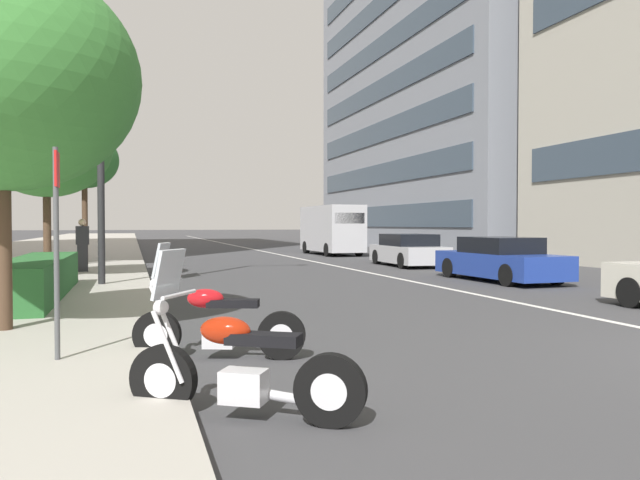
{
  "coord_description": "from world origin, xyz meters",
  "views": [
    {
      "loc": [
        -4.92,
        7.93,
        1.68
      ],
      "look_at": [
        11.2,
        2.96,
        1.26
      ],
      "focal_mm": 34.28,
      "sensor_mm": 36.0,
      "label": 1
    }
  ],
  "objects_px": {
    "delivery_van_ahead": "(331,229)",
    "street_lamp_with_banners": "(114,73)",
    "motorcycle_far_end_row": "(239,369)",
    "street_tree_far_plaza": "(1,76)",
    "parking_sign_by_curb": "(57,232)",
    "street_tree_mid_sidewalk": "(84,161)",
    "pedestrian_on_plaza": "(82,245)",
    "car_following_behind": "(500,260)",
    "motorcycle_under_tarp": "(215,325)",
    "street_tree_near_plaza_corner": "(46,143)",
    "car_lead_in_lane": "(408,251)"
  },
  "relations": [
    {
      "from": "street_tree_far_plaza",
      "to": "street_tree_mid_sidewalk",
      "type": "bearing_deg",
      "value": -0.07
    },
    {
      "from": "street_lamp_with_banners",
      "to": "pedestrian_on_plaza",
      "type": "distance_m",
      "value": 6.61
    },
    {
      "from": "car_lead_in_lane",
      "to": "delivery_van_ahead",
      "type": "bearing_deg",
      "value": 2.56
    },
    {
      "from": "street_lamp_with_banners",
      "to": "motorcycle_far_end_row",
      "type": "bearing_deg",
      "value": -173.65
    },
    {
      "from": "motorcycle_under_tarp",
      "to": "street_tree_mid_sidewalk",
      "type": "distance_m",
      "value": 18.63
    },
    {
      "from": "parking_sign_by_curb",
      "to": "car_following_behind",
      "type": "bearing_deg",
      "value": -53.52
    },
    {
      "from": "street_lamp_with_banners",
      "to": "car_following_behind",
      "type": "bearing_deg",
      "value": -94.45
    },
    {
      "from": "motorcycle_under_tarp",
      "to": "street_tree_far_plaza",
      "type": "relative_size",
      "value": 0.39
    },
    {
      "from": "street_tree_far_plaza",
      "to": "street_tree_near_plaza_corner",
      "type": "distance_m",
      "value": 9.3
    },
    {
      "from": "delivery_van_ahead",
      "to": "street_tree_mid_sidewalk",
      "type": "xyz_separation_m",
      "value": [
        -6.84,
        12.48,
        2.75
      ]
    },
    {
      "from": "motorcycle_far_end_row",
      "to": "street_tree_near_plaza_corner",
      "type": "xyz_separation_m",
      "value": [
        13.92,
        3.21,
        3.61
      ]
    },
    {
      "from": "parking_sign_by_curb",
      "to": "street_tree_mid_sidewalk",
      "type": "xyz_separation_m",
      "value": [
        18.23,
        0.95,
        2.6
      ]
    },
    {
      "from": "motorcycle_under_tarp",
      "to": "car_following_behind",
      "type": "bearing_deg",
      "value": -120.19
    },
    {
      "from": "motorcycle_far_end_row",
      "to": "car_lead_in_lane",
      "type": "xyz_separation_m",
      "value": [
        17.48,
        -9.9,
        0.19
      ]
    },
    {
      "from": "street_lamp_with_banners",
      "to": "pedestrian_on_plaza",
      "type": "xyz_separation_m",
      "value": [
        4.63,
        1.15,
        -4.58
      ]
    },
    {
      "from": "car_lead_in_lane",
      "to": "pedestrian_on_plaza",
      "type": "distance_m",
      "value": 12.4
    },
    {
      "from": "car_lead_in_lane",
      "to": "street_lamp_with_banners",
      "type": "relative_size",
      "value": 0.47
    },
    {
      "from": "motorcycle_under_tarp",
      "to": "delivery_van_ahead",
      "type": "height_order",
      "value": "delivery_van_ahead"
    },
    {
      "from": "street_tree_mid_sidewalk",
      "to": "street_lamp_with_banners",
      "type": "bearing_deg",
      "value": -171.38
    },
    {
      "from": "delivery_van_ahead",
      "to": "street_lamp_with_banners",
      "type": "distance_m",
      "value": 19.78
    },
    {
      "from": "parking_sign_by_curb",
      "to": "street_lamp_with_banners",
      "type": "height_order",
      "value": "street_lamp_with_banners"
    },
    {
      "from": "street_tree_far_plaza",
      "to": "street_tree_mid_sidewalk",
      "type": "relative_size",
      "value": 1.03
    },
    {
      "from": "delivery_van_ahead",
      "to": "street_tree_mid_sidewalk",
      "type": "height_order",
      "value": "street_tree_mid_sidewalk"
    },
    {
      "from": "motorcycle_far_end_row",
      "to": "street_tree_mid_sidewalk",
      "type": "bearing_deg",
      "value": -51.5
    },
    {
      "from": "motorcycle_under_tarp",
      "to": "car_lead_in_lane",
      "type": "height_order",
      "value": "motorcycle_under_tarp"
    },
    {
      "from": "motorcycle_far_end_row",
      "to": "parking_sign_by_curb",
      "type": "bearing_deg",
      "value": -22.1
    },
    {
      "from": "motorcycle_far_end_row",
      "to": "street_tree_mid_sidewalk",
      "type": "height_order",
      "value": "street_tree_mid_sidewalk"
    },
    {
      "from": "street_tree_far_plaza",
      "to": "motorcycle_far_end_row",
      "type": "bearing_deg",
      "value": -150.13
    },
    {
      "from": "car_following_behind",
      "to": "motorcycle_far_end_row",
      "type": "bearing_deg",
      "value": 136.31
    },
    {
      "from": "street_lamp_with_banners",
      "to": "street_tree_near_plaza_corner",
      "type": "height_order",
      "value": "street_lamp_with_banners"
    },
    {
      "from": "delivery_van_ahead",
      "to": "pedestrian_on_plaza",
      "type": "height_order",
      "value": "delivery_van_ahead"
    },
    {
      "from": "street_lamp_with_banners",
      "to": "street_tree_far_plaza",
      "type": "bearing_deg",
      "value": 168.61
    },
    {
      "from": "delivery_van_ahead",
      "to": "street_tree_far_plaza",
      "type": "distance_m",
      "value": 26.01
    },
    {
      "from": "motorcycle_far_end_row",
      "to": "street_tree_far_plaza",
      "type": "xyz_separation_m",
      "value": [
        4.64,
        2.66,
        3.4
      ]
    },
    {
      "from": "car_following_behind",
      "to": "street_lamp_with_banners",
      "type": "xyz_separation_m",
      "value": [
        0.85,
        10.94,
        4.99
      ]
    },
    {
      "from": "street_tree_near_plaza_corner",
      "to": "motorcycle_under_tarp",
      "type": "bearing_deg",
      "value": -163.82
    },
    {
      "from": "motorcycle_far_end_row",
      "to": "delivery_van_ahead",
      "type": "distance_m",
      "value": 29.06
    },
    {
      "from": "parking_sign_by_curb",
      "to": "street_lamp_with_banners",
      "type": "bearing_deg",
      "value": -2.54
    },
    {
      "from": "motorcycle_under_tarp",
      "to": "street_lamp_with_banners",
      "type": "relative_size",
      "value": 0.22
    },
    {
      "from": "street_tree_mid_sidewalk",
      "to": "delivery_van_ahead",
      "type": "bearing_deg",
      "value": -61.28
    },
    {
      "from": "delivery_van_ahead",
      "to": "street_tree_near_plaza_corner",
      "type": "relative_size",
      "value": 1.05
    },
    {
      "from": "street_tree_near_plaza_corner",
      "to": "motorcycle_far_end_row",
      "type": "bearing_deg",
      "value": -167.01
    },
    {
      "from": "motorcycle_under_tarp",
      "to": "street_tree_far_plaza",
      "type": "bearing_deg",
      "value": -18.97
    },
    {
      "from": "motorcycle_far_end_row",
      "to": "car_following_behind",
      "type": "height_order",
      "value": "motorcycle_far_end_row"
    },
    {
      "from": "street_tree_mid_sidewalk",
      "to": "car_following_behind",
      "type": "bearing_deg",
      "value": -128.66
    },
    {
      "from": "motorcycle_far_end_row",
      "to": "pedestrian_on_plaza",
      "type": "relative_size",
      "value": 1.1
    },
    {
      "from": "parking_sign_by_curb",
      "to": "street_tree_far_plaza",
      "type": "relative_size",
      "value": 0.45
    },
    {
      "from": "pedestrian_on_plaza",
      "to": "street_tree_far_plaza",
      "type": "bearing_deg",
      "value": -8.93
    },
    {
      "from": "pedestrian_on_plaza",
      "to": "street_tree_mid_sidewalk",
      "type": "bearing_deg",
      "value": 175.1
    },
    {
      "from": "motorcycle_far_end_row",
      "to": "car_following_behind",
      "type": "bearing_deg",
      "value": -101.05
    }
  ]
}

